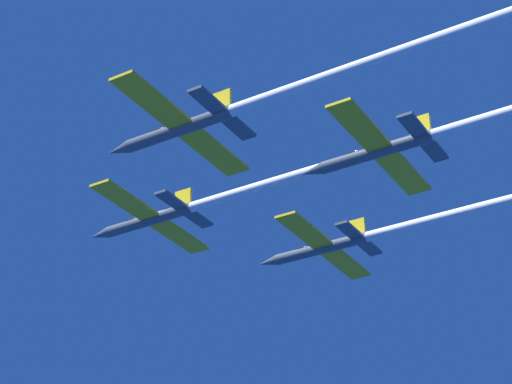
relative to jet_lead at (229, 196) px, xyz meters
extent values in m
cylinder|color=#4C5660|center=(0.00, 10.46, -0.03)|extent=(1.25, 11.37, 1.25)
cone|color=#4C5660|center=(0.00, 17.39, -0.03)|extent=(1.23, 2.50, 1.23)
ellipsoid|color=black|center=(0.00, 12.96, 0.50)|extent=(0.88, 2.27, 0.63)
cube|color=yellow|center=(-4.94, 9.89, -0.03)|extent=(8.64, 2.50, 0.27)
cube|color=yellow|center=(4.94, 9.89, -0.03)|extent=(8.64, 2.50, 0.27)
cube|color=yellow|center=(0.00, 5.92, 1.50)|extent=(0.33, 2.05, 1.82)
cube|color=#4C5660|center=(-2.57, 5.69, -0.03)|extent=(3.89, 1.50, 0.27)
cube|color=#4C5660|center=(2.57, 5.69, -0.03)|extent=(3.89, 1.50, 0.27)
cylinder|color=white|center=(0.00, -10.54, -0.03)|extent=(1.13, 30.65, 1.13)
cylinder|color=#4C5660|center=(-14.61, -3.95, -1.17)|extent=(1.25, 11.37, 1.25)
cone|color=#4C5660|center=(-14.61, 2.98, -1.17)|extent=(1.23, 2.50, 1.23)
ellipsoid|color=black|center=(-14.61, -1.45, -0.64)|extent=(0.88, 2.27, 0.63)
cube|color=yellow|center=(-19.56, -4.52, -1.17)|extent=(8.64, 2.50, 0.27)
cube|color=yellow|center=(-9.67, -4.52, -1.17)|extent=(8.64, 2.50, 0.27)
cube|color=yellow|center=(-14.61, -8.50, 0.36)|extent=(0.33, 2.05, 1.82)
cube|color=#4C5660|center=(-17.18, -8.73, -1.17)|extent=(3.89, 1.50, 0.27)
cube|color=#4C5660|center=(-12.04, -8.73, -1.17)|extent=(3.89, 1.50, 0.27)
cylinder|color=white|center=(-14.61, -25.73, -1.17)|extent=(1.13, 32.19, 1.13)
cylinder|color=#4C5660|center=(13.44, -3.76, -1.50)|extent=(1.25, 11.37, 1.25)
cone|color=#4C5660|center=(13.44, 3.17, -1.50)|extent=(1.23, 2.50, 1.23)
ellipsoid|color=black|center=(13.44, -1.26, -0.97)|extent=(0.88, 2.27, 0.63)
cube|color=yellow|center=(8.50, -4.33, -1.50)|extent=(8.64, 2.50, 0.27)
cube|color=yellow|center=(18.38, -4.33, -1.50)|extent=(8.64, 2.50, 0.27)
cube|color=yellow|center=(13.44, -8.30, 0.04)|extent=(0.33, 2.05, 1.82)
cube|color=#4C5660|center=(10.87, -8.53, -1.50)|extent=(3.89, 1.50, 0.27)
cube|color=#4C5660|center=(16.01, -8.53, -1.50)|extent=(3.89, 1.50, 0.27)
cylinder|color=white|center=(13.44, -24.45, -1.50)|extent=(1.13, 30.03, 1.13)
cylinder|color=#4C5660|center=(-1.43, -17.57, -0.99)|extent=(1.25, 11.37, 1.25)
cone|color=#4C5660|center=(-1.43, -10.64, -0.99)|extent=(1.23, 2.50, 1.23)
ellipsoid|color=black|center=(-1.43, -15.07, -0.46)|extent=(0.88, 2.27, 0.63)
cube|color=yellow|center=(-6.38, -18.14, -0.99)|extent=(8.64, 2.50, 0.27)
cube|color=yellow|center=(3.51, -18.14, -0.99)|extent=(8.64, 2.50, 0.27)
cube|color=yellow|center=(-1.43, -22.12, 0.54)|extent=(0.33, 2.05, 1.82)
cube|color=#4C5660|center=(-4.00, -22.34, -0.99)|extent=(3.89, 1.50, 0.27)
cube|color=#4C5660|center=(1.14, -22.34, -0.99)|extent=(3.89, 1.50, 0.27)
camera|label=1|loc=(-72.99, -47.50, -48.60)|focal=66.75mm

